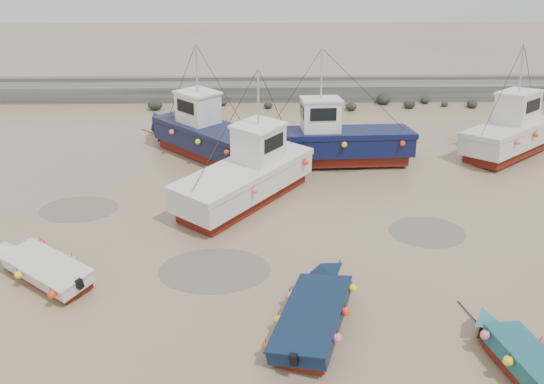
{
  "coord_description": "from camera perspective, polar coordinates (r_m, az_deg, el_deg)",
  "views": [
    {
      "loc": [
        -1.3,
        -18.15,
        11.77
      ],
      "look_at": [
        -0.93,
        2.81,
        1.4
      ],
      "focal_mm": 35.0,
      "sensor_mm": 36.0,
      "label": 1
    }
  ],
  "objects": [
    {
      "name": "person",
      "position": [
        27.58,
        -4.26,
        0.98
      ],
      "size": [
        0.76,
        0.6,
        1.84
      ],
      "primitive_type": "imported",
      "rotation": [
        0.0,
        0.0,
        3.4
      ],
      "color": "#1A2335",
      "rests_on": "ground"
    },
    {
      "name": "ground",
      "position": [
        21.67,
        2.61,
        -6.6
      ],
      "size": [
        120.0,
        120.0,
        0.0
      ],
      "primitive_type": "plane",
      "color": "#97835E",
      "rests_on": "ground"
    },
    {
      "name": "puddle_d",
      "position": [
        31.63,
        6.67,
        4.3
      ],
      "size": [
        5.32,
        5.32,
        0.01
      ],
      "primitive_type": "cylinder",
      "color": "#615A4C",
      "rests_on": "ground"
    },
    {
      "name": "cabin_boat_3",
      "position": [
        33.76,
        24.76,
        5.93
      ],
      "size": [
        8.02,
        6.5,
        6.22
      ],
      "rotation": [
        0.0,
        0.0,
        -0.92
      ],
      "color": "maroon",
      "rests_on": "ground"
    },
    {
      "name": "puddle_a",
      "position": [
        20.79,
        -6.21,
        -8.34
      ],
      "size": [
        4.35,
        4.35,
        0.01
      ],
      "primitive_type": "cylinder",
      "color": "#615A4C",
      "rests_on": "ground"
    },
    {
      "name": "dinghy_2",
      "position": [
        17.91,
        25.03,
        -15.39
      ],
      "size": [
        2.15,
        5.01,
        1.43
      ],
      "rotation": [
        0.0,
        0.0,
        0.22
      ],
      "color": "maroon",
      "rests_on": "ground"
    },
    {
      "name": "seawall",
      "position": [
        41.68,
        0.91,
        10.81
      ],
      "size": [
        60.0,
        4.92,
        1.5
      ],
      "color": "slate",
      "rests_on": "ground"
    },
    {
      "name": "puddle_b",
      "position": [
        24.08,
        16.34,
        -4.11
      ],
      "size": [
        3.33,
        3.33,
        0.01
      ],
      "primitive_type": "cylinder",
      "color": "#615A4C",
      "rests_on": "ground"
    },
    {
      "name": "dinghy_0",
      "position": [
        21.75,
        -23.46,
        -7.22
      ],
      "size": [
        5.36,
        4.21,
        1.43
      ],
      "rotation": [
        0.0,
        0.0,
        0.94
      ],
      "color": "maroon",
      "rests_on": "ground"
    },
    {
      "name": "dinghy_1",
      "position": [
        17.89,
        4.94,
        -12.69
      ],
      "size": [
        3.39,
        6.42,
        1.43
      ],
      "rotation": [
        0.0,
        0.0,
        -0.33
      ],
      "color": "maroon",
      "rests_on": "ground"
    },
    {
      "name": "puddle_c",
      "position": [
        26.54,
        -20.08,
        -1.73
      ],
      "size": [
        3.7,
        3.7,
        0.01
      ],
      "primitive_type": "cylinder",
      "color": "#615A4C",
      "rests_on": "ground"
    },
    {
      "name": "cabin_boat_1",
      "position": [
        25.55,
        -2.05,
        2.14
      ],
      "size": [
        7.81,
        9.35,
        6.22
      ],
      "rotation": [
        0.0,
        0.0,
        -0.67
      ],
      "color": "maroon",
      "rests_on": "ground"
    },
    {
      "name": "cabin_boat_0",
      "position": [
        30.94,
        -7.48,
        6.36
      ],
      "size": [
        8.53,
        8.19,
        6.22
      ],
      "rotation": [
        0.0,
        0.0,
        0.81
      ],
      "color": "maroon",
      "rests_on": "ground"
    },
    {
      "name": "cabin_boat_2",
      "position": [
        29.62,
        6.07,
        5.48
      ],
      "size": [
        11.24,
        3.58,
        6.22
      ],
      "rotation": [
        0.0,
        0.0,
        1.61
      ],
      "color": "maroon",
      "rests_on": "ground"
    }
  ]
}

